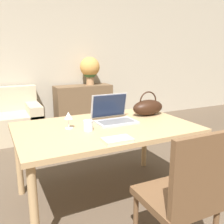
{
  "coord_description": "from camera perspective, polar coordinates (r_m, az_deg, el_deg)",
  "views": [
    {
      "loc": [
        -0.8,
        -1.23,
        1.36
      ],
      "look_at": [
        0.16,
        0.72,
        0.84
      ],
      "focal_mm": 40.0,
      "sensor_mm": 36.0,
      "label": 1
    }
  ],
  "objects": [
    {
      "name": "book",
      "position": [
        1.85,
        1.23,
        -6.37
      ],
      "size": [
        0.22,
        0.14,
        0.02
      ],
      "rotation": [
        0.0,
        0.0,
        -0.02
      ],
      "color": "beige",
      "rests_on": "dining_table"
    },
    {
      "name": "dining_table",
      "position": [
        2.26,
        -1.51,
        -4.85
      ],
      "size": [
        1.56,
        0.99,
        0.72
      ],
      "color": "tan",
      "rests_on": "ground_plane"
    },
    {
      "name": "drinking_glass",
      "position": [
        2.1,
        -5.46,
        -3.09
      ],
      "size": [
        0.08,
        0.08,
        0.09
      ],
      "color": "silver",
      "rests_on": "dining_table"
    },
    {
      "name": "handbag",
      "position": [
        2.63,
        8.2,
        1.09
      ],
      "size": [
        0.34,
        0.18,
        0.25
      ],
      "color": "black",
      "rests_on": "dining_table"
    },
    {
      "name": "laptop",
      "position": [
        2.38,
        0.2,
        -0.5
      ],
      "size": [
        0.37,
        0.31,
        0.25
      ],
      "color": "#ADADB2",
      "rests_on": "dining_table"
    },
    {
      "name": "flower_vase",
      "position": [
        4.67,
        -5.08,
        9.84
      ],
      "size": [
        0.36,
        0.36,
        0.51
      ],
      "color": "tan",
      "rests_on": "sideboard"
    },
    {
      "name": "sideboard",
      "position": [
        4.69,
        -6.55,
        1.33
      ],
      "size": [
        1.04,
        0.4,
        0.78
      ],
      "color": "brown",
      "rests_on": "ground_plane"
    },
    {
      "name": "chair",
      "position": [
        1.7,
        16.17,
        -17.27
      ],
      "size": [
        0.45,
        0.45,
        0.92
      ],
      "rotation": [
        0.0,
        0.0,
        -0.01
      ],
      "color": "brown",
      "rests_on": "ground_plane"
    },
    {
      "name": "wine_glass",
      "position": [
        2.17,
        -9.92,
        -1.04
      ],
      "size": [
        0.07,
        0.07,
        0.15
      ],
      "color": "silver",
      "rests_on": "dining_table"
    },
    {
      "name": "wall_back",
      "position": [
        4.68,
        -16.85,
        12.69
      ],
      "size": [
        10.0,
        0.06,
        2.7
      ],
      "color": "#BCB29E",
      "rests_on": "ground_plane"
    }
  ]
}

